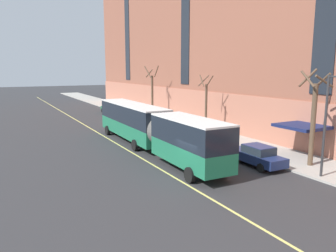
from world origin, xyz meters
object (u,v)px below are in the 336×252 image
object	(u,v)px
parked_car_white_2	(152,122)
street_tree_mid_block	(313,117)
street_lamp	(329,115)
street_tree_far_downtown	(152,93)
parked_car_navy_6	(257,155)
city_bus	(150,126)
parked_car_navy_1	(196,136)
parked_car_green_3	(110,108)
street_tree_far_uptown	(206,105)

from	to	relation	value
parked_car_white_2	street_tree_mid_block	world-z (taller)	street_tree_mid_block
street_lamp	street_tree_far_downtown	bearing A→B (deg)	87.03
parked_car_white_2	parked_car_navy_6	world-z (taller)	same
city_bus	parked_car_navy_1	distance (m)	5.11
street_lamp	parked_car_navy_6	bearing A→B (deg)	110.87
parked_car_green_3	street_tree_far_uptown	bearing A→B (deg)	-81.86
city_bus	street_tree_far_uptown	distance (m)	8.81
street_tree_mid_block	street_lamp	xyz separation A→B (m)	(-1.49, -2.29, 0.47)
parked_car_white_2	street_tree_far_uptown	size ratio (longest dim) A/B	0.69
parked_car_green_3	street_tree_far_uptown	xyz separation A→B (m)	(3.20, -22.39, 2.48)
parked_car_green_3	street_tree_far_downtown	distance (m)	10.15
city_bus	street_lamp	size ratio (longest dim) A/B	3.18
city_bus	parked_car_white_2	bearing A→B (deg)	63.37
parked_car_white_2	parked_car_navy_1	bearing A→B (deg)	-89.62
street_tree_far_uptown	street_lamp	size ratio (longest dim) A/B	0.96
parked_car_white_2	parked_car_green_3	xyz separation A→B (m)	(0.05, 15.95, 0.00)
parked_car_navy_6	street_lamp	size ratio (longest dim) A/B	0.73
parked_car_navy_1	parked_car_navy_6	bearing A→B (deg)	-89.93
street_tree_far_uptown	street_lamp	distance (m)	15.65
parked_car_navy_1	parked_car_navy_6	xyz separation A→B (m)	(0.01, -8.16, 0.00)
city_bus	parked_car_green_3	distance (m)	26.14
city_bus	parked_car_white_2	world-z (taller)	city_bus
parked_car_white_2	street_lamp	size ratio (longest dim) A/B	0.67
city_bus	parked_car_navy_1	world-z (taller)	city_bus
street_tree_mid_block	street_tree_far_uptown	bearing A→B (deg)	89.96
street_tree_mid_block	street_tree_far_downtown	xyz separation A→B (m)	(-0.00, 26.46, 0.01)
parked_car_navy_1	street_tree_far_downtown	size ratio (longest dim) A/B	0.58
parked_car_white_2	street_tree_far_downtown	xyz separation A→B (m)	(3.24, 6.77, 2.93)
street_tree_mid_block	parked_car_navy_1	bearing A→B (deg)	107.20
parked_car_navy_6	city_bus	bearing A→B (deg)	121.97
city_bus	parked_car_green_3	bearing A→B (deg)	79.17
city_bus	parked_car_navy_6	xyz separation A→B (m)	(4.93, -7.90, -1.37)
street_tree_mid_block	parked_car_navy_6	bearing A→B (deg)	146.35
parked_car_green_3	street_tree_far_downtown	bearing A→B (deg)	-70.83
street_tree_far_uptown	street_lamp	world-z (taller)	street_lamp
parked_car_white_2	street_tree_far_uptown	world-z (taller)	street_tree_far_uptown
parked_car_green_3	street_lamp	xyz separation A→B (m)	(1.70, -37.94, 3.39)
parked_car_navy_1	parked_car_navy_6	size ratio (longest dim) A/B	0.90
street_tree_mid_block	street_tree_far_uptown	size ratio (longest dim) A/B	1.10
street_tree_mid_block	parked_car_white_2	bearing A→B (deg)	99.35
street_lamp	parked_car_navy_1	bearing A→B (deg)	97.65
parked_car_navy_6	street_tree_mid_block	distance (m)	4.80
city_bus	street_tree_far_downtown	world-z (taller)	street_tree_far_downtown
city_bus	street_tree_far_downtown	bearing A→B (deg)	63.80
street_tree_mid_block	street_tree_far_downtown	bearing A→B (deg)	90.00
parked_car_white_2	street_tree_far_downtown	distance (m)	8.06
street_tree_mid_block	street_lamp	bearing A→B (deg)	-123.11
parked_car_green_3	street_tree_mid_block	distance (m)	35.91
street_tree_mid_block	street_tree_far_downtown	distance (m)	26.46
parked_car_white_2	parked_car_green_3	world-z (taller)	same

